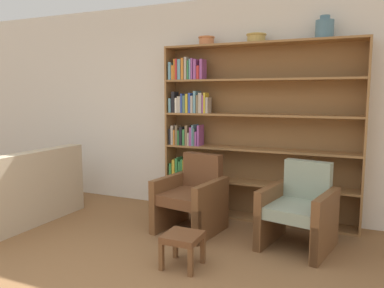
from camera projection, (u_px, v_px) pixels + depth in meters
name	position (u px, v px, depth m)	size (l,w,h in m)	color
wall_back	(219.00, 107.00, 4.90)	(12.00, 0.06, 2.75)	silver
bookshelf	(240.00, 133.00, 4.65)	(2.40, 0.30, 2.15)	olive
bowl_olive	(206.00, 40.00, 4.66)	(0.21, 0.21, 0.11)	#C67547
bowl_stoneware	(256.00, 38.00, 4.41)	(0.24, 0.24, 0.10)	tan
vase_tall	(325.00, 29.00, 4.10)	(0.20, 0.20, 0.25)	slate
couch	(9.00, 198.00, 4.49)	(0.94, 1.70, 0.88)	tan
armchair_leather	(192.00, 197.00, 4.26)	(0.74, 0.77, 0.85)	brown
armchair_cushioned	(299.00, 210.00, 3.79)	(0.77, 0.80, 0.85)	brown
footstool	(183.00, 240.00, 3.35)	(0.32, 0.32, 0.31)	brown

